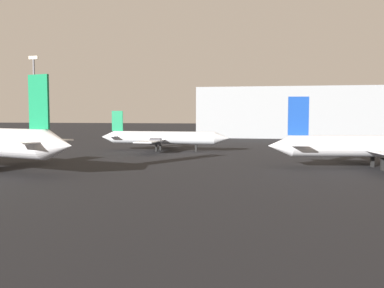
{
  "coord_description": "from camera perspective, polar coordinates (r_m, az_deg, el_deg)",
  "views": [
    {
      "loc": [
        0.92,
        -10.92,
        7.31
      ],
      "look_at": [
        -7.45,
        33.14,
        4.12
      ],
      "focal_mm": 40.18,
      "sensor_mm": 36.0,
      "label": 1
    }
  ],
  "objects": [
    {
      "name": "airplane_far_right",
      "position": [
        83.82,
        -3.99,
        0.85
      ],
      "size": [
        25.68,
        19.97,
        7.82
      ],
      "rotation": [
        0.0,
        0.0,
        -0.02
      ],
      "color": "silver",
      "rests_on": "ground_plane"
    },
    {
      "name": "light_mast_left",
      "position": [
        118.49,
        -20.19,
        6.23
      ],
      "size": [
        2.4,
        0.5,
        21.99
      ],
      "color": "slate",
      "rests_on": "ground_plane"
    },
    {
      "name": "terminal_building",
      "position": [
        138.87,
        16.57,
        4.02
      ],
      "size": [
        73.46,
        23.83,
        15.15
      ],
      "primitive_type": "cube",
      "color": "#999EA3",
      "rests_on": "ground_plane"
    }
  ]
}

